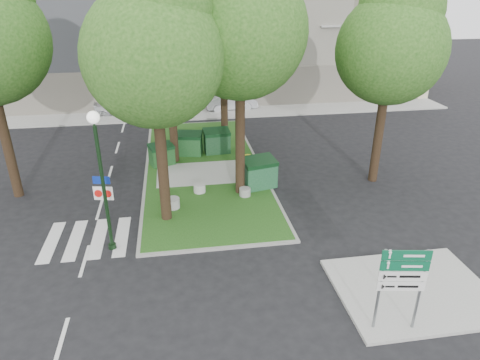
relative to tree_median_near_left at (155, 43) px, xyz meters
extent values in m
plane|color=black|center=(1.41, -2.56, -7.32)|extent=(120.00, 120.00, 0.00)
cube|color=#1D4A15|center=(1.91, 5.44, -7.26)|extent=(6.00, 16.00, 0.12)
cube|color=gray|center=(1.91, 5.44, -7.27)|extent=(6.30, 16.30, 0.10)
cube|color=#999993|center=(7.91, -6.06, -7.26)|extent=(5.00, 4.00, 0.12)
cube|color=#999993|center=(1.41, 15.94, -7.26)|extent=(42.00, 3.00, 0.12)
cube|color=silver|center=(-2.34, -1.06, -7.31)|extent=(5.00, 3.00, 0.01)
cylinder|color=black|center=(-0.09, -0.06, -4.24)|extent=(0.44, 0.44, 6.16)
sphere|color=#1D4A13|center=(-0.09, -0.06, -0.50)|extent=(5.20, 5.20, 5.20)
sphere|color=#1D4A13|center=(0.21, 0.14, 1.26)|extent=(3.90, 3.90, 3.90)
cylinder|color=black|center=(3.41, 1.94, -3.96)|extent=(0.44, 0.44, 6.72)
sphere|color=#1D4A13|center=(3.41, 1.94, 0.12)|extent=(5.60, 5.60, 5.60)
cylinder|color=black|center=(0.41, 6.44, -4.38)|extent=(0.44, 0.44, 5.88)
sphere|color=#1D4A13|center=(0.41, 6.44, -0.81)|extent=(4.80, 4.80, 4.80)
sphere|color=#1D4A13|center=(0.71, 6.64, 0.87)|extent=(3.60, 3.60, 3.60)
cylinder|color=black|center=(3.61, 9.44, -3.82)|extent=(0.44, 0.44, 7.00)
sphere|color=#1D4A13|center=(3.61, 9.44, 0.43)|extent=(5.80, 5.80, 5.80)
cylinder|color=black|center=(-7.09, 3.44, -4.10)|extent=(0.44, 0.44, 6.44)
cylinder|color=black|center=(10.41, 2.44, -4.38)|extent=(0.44, 0.44, 5.88)
sphere|color=#1D4A13|center=(10.41, 2.44, -0.81)|extent=(5.00, 5.00, 5.00)
sphere|color=#1D4A13|center=(10.71, 2.64, 0.87)|extent=(3.75, 3.75, 3.75)
cube|color=#103C12|center=(-0.31, 5.98, -6.71)|extent=(1.47, 1.23, 0.98)
cube|color=black|center=(-0.31, 5.98, -6.13)|extent=(1.53, 1.30, 0.28)
cube|color=#134319|center=(1.29, 7.32, -6.65)|extent=(1.56, 1.22, 1.09)
cube|color=black|center=(1.29, 7.32, -6.01)|extent=(1.62, 1.29, 0.32)
cube|color=#0F3418|center=(2.89, 7.42, -6.62)|extent=(1.54, 1.10, 1.15)
cube|color=black|center=(2.89, 7.42, -5.95)|extent=(1.59, 1.17, 0.33)
cube|color=#164928|center=(4.41, 2.40, -6.58)|extent=(1.76, 1.38, 1.22)
cube|color=black|center=(4.41, 2.40, -5.87)|extent=(1.83, 1.47, 0.35)
cylinder|color=#969692|center=(0.19, 0.83, -6.97)|extent=(0.63, 0.63, 0.45)
cylinder|color=gray|center=(3.57, 1.50, -7.01)|extent=(0.53, 0.53, 0.38)
cylinder|color=#AAA9A5|center=(1.48, 2.21, -7.00)|extent=(0.56, 0.56, 0.40)
cylinder|color=gold|center=(4.32, 5.01, -6.88)|extent=(0.36, 0.36, 0.64)
cylinder|color=black|center=(-2.16, -1.89, -4.87)|extent=(0.14, 0.14, 4.90)
cylinder|color=black|center=(-2.16, -1.89, -7.22)|extent=(0.29, 0.29, 0.20)
sphere|color=white|center=(-2.16, -1.89, -2.12)|extent=(0.43, 0.43, 0.43)
cylinder|color=slate|center=(-2.45, -0.52, -6.01)|extent=(0.10, 0.10, 2.61)
cube|color=navy|center=(-2.45, -0.52, -5.02)|extent=(0.67, 0.18, 0.31)
cube|color=white|center=(-2.45, -0.52, -5.60)|extent=(0.77, 0.20, 0.57)
cylinder|color=red|center=(-2.64, -0.52, -5.60)|extent=(0.31, 0.09, 0.31)
cylinder|color=red|center=(-2.26, -0.52, -5.60)|extent=(0.31, 0.09, 0.31)
cylinder|color=slate|center=(5.86, -7.46, -5.86)|extent=(0.10, 0.10, 2.68)
cylinder|color=slate|center=(6.98, -7.65, -5.86)|extent=(0.10, 0.10, 2.68)
cube|color=#0A5232|center=(6.42, -7.56, -4.67)|extent=(1.33, 0.27, 0.31)
cube|color=#0A5232|center=(6.42, -7.56, -5.01)|extent=(1.33, 0.27, 0.31)
cube|color=white|center=(6.42, -7.56, -5.35)|extent=(1.33, 0.27, 0.31)
cube|color=white|center=(6.42, -7.56, -5.69)|extent=(1.33, 0.27, 0.31)
imported|color=silver|center=(-3.54, 16.94, -6.65)|extent=(4.02, 1.84, 1.34)
imported|color=#B0B1B8|center=(5.08, 16.94, -6.64)|extent=(4.22, 1.75, 1.36)
camera|label=1|loc=(0.51, -16.29, 1.95)|focal=32.00mm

